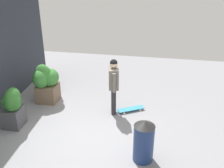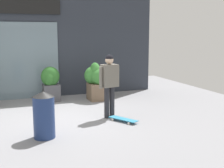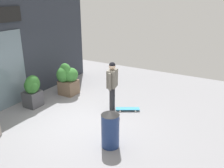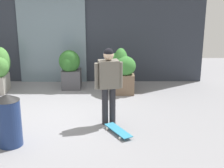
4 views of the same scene
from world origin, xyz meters
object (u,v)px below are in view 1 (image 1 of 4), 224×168
skateboarder (114,82)px  trash_bin (144,141)px  planter_box_left (46,82)px  skateboard (131,109)px  planter_box_mid (12,107)px

skateboarder → trash_bin: bearing=-73.5°
skateboarder → planter_box_left: bearing=159.5°
skateboard → planter_box_mid: size_ratio=0.69×
skateboarder → skateboard: size_ratio=2.09×
trash_bin → planter_box_mid: bearing=78.4°
planter_box_mid → trash_bin: size_ratio=1.13×
skateboard → planter_box_mid: 3.23m
skateboard → trash_bin: bearing=-106.0°
skateboarder → skateboard: (0.19, -0.47, -0.93)m
planter_box_left → planter_box_mid: size_ratio=1.09×
skateboard → planter_box_mid: (-1.30, 2.91, 0.53)m
skateboard → planter_box_left: 2.67m
skateboarder → planter_box_mid: (-1.11, 2.44, -0.40)m
skateboard → planter_box_mid: bearing=174.4°
planter_box_mid → trash_bin: planter_box_mid is taller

